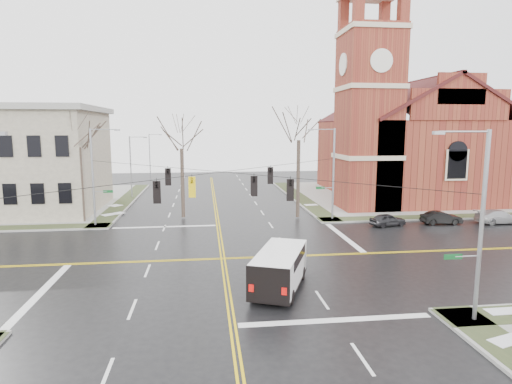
{
  "coord_description": "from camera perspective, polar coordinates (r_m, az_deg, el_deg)",
  "views": [
    {
      "loc": [
        -1.18,
        -29.4,
        9.23
      ],
      "look_at": [
        3.09,
        6.0,
        3.84
      ],
      "focal_mm": 30.0,
      "sensor_mm": 36.0,
      "label": 1
    }
  ],
  "objects": [
    {
      "name": "signal_pole_ne",
      "position": [
        42.98,
        10.07,
        2.75
      ],
      "size": [
        2.75,
        0.22,
        9.0
      ],
      "color": "gray",
      "rests_on": "ground"
    },
    {
      "name": "tree_nw_near",
      "position": [
        43.53,
        -9.9,
        6.34
      ],
      "size": [
        4.0,
        4.0,
        10.49
      ],
      "color": "#352A21",
      "rests_on": "ground"
    },
    {
      "name": "streetlight_north_a",
      "position": [
        58.37,
        -16.23,
        3.58
      ],
      "size": [
        2.3,
        0.2,
        8.0
      ],
      "color": "gray",
      "rests_on": "ground"
    },
    {
      "name": "cargo_van",
      "position": [
        25.08,
        3.27,
        -9.77
      ],
      "size": [
        4.32,
        6.32,
        2.25
      ],
      "rotation": [
        0.0,
        0.0,
        -0.38
      ],
      "color": "white",
      "rests_on": "ground"
    },
    {
      "name": "parked_car_c",
      "position": [
        47.79,
        29.64,
        -2.87
      ],
      "size": [
        4.6,
        1.96,
        1.32
      ],
      "primitive_type": "imported",
      "rotation": [
        0.0,
        0.0,
        1.59
      ],
      "color": "#A9A9AB",
      "rests_on": "ground"
    },
    {
      "name": "road_markings",
      "position": [
        30.84,
        -4.43,
        -8.83
      ],
      "size": [
        100.0,
        100.0,
        0.01
      ],
      "color": "gold",
      "rests_on": "ground"
    },
    {
      "name": "church",
      "position": [
        60.08,
        18.86,
        7.39
      ],
      "size": [
        24.28,
        27.48,
        27.5
      ],
      "color": "maroon",
      "rests_on": "ground"
    },
    {
      "name": "ground",
      "position": [
        30.84,
        -4.43,
        -8.84
      ],
      "size": [
        120.0,
        120.0,
        0.0
      ],
      "primitive_type": "plane",
      "color": "black",
      "rests_on": "ground"
    },
    {
      "name": "parked_car_a",
      "position": [
        42.37,
        17.14,
        -3.55
      ],
      "size": [
        3.7,
        2.13,
        1.19
      ],
      "primitive_type": "imported",
      "rotation": [
        0.0,
        0.0,
        1.79
      ],
      "color": "black",
      "rests_on": "ground"
    },
    {
      "name": "tree_nw_far",
      "position": [
        44.32,
        -22.54,
        6.12
      ],
      "size": [
        4.0,
        4.0,
        10.78
      ],
      "color": "#352A21",
      "rests_on": "ground"
    },
    {
      "name": "signal_pole_se",
      "position": [
        22.25,
        27.53,
        -3.49
      ],
      "size": [
        2.75,
        0.22,
        9.0
      ],
      "color": "gray",
      "rests_on": "ground"
    },
    {
      "name": "streetlight_north_b",
      "position": [
        78.12,
        -13.89,
        4.86
      ],
      "size": [
        2.3,
        0.2,
        8.0
      ],
      "color": "gray",
      "rests_on": "ground"
    },
    {
      "name": "parked_car_b",
      "position": [
        44.89,
        23.47,
        -3.18
      ],
      "size": [
        3.81,
        1.43,
        1.24
      ],
      "primitive_type": "imported",
      "rotation": [
        0.0,
        0.0,
        1.54
      ],
      "color": "black",
      "rests_on": "ground"
    },
    {
      "name": "signal_pole_nw",
      "position": [
        42.36,
        -20.72,
        2.24
      ],
      "size": [
        2.75,
        0.22,
        9.0
      ],
      "color": "gray",
      "rests_on": "ground"
    },
    {
      "name": "civic_building_a",
      "position": [
        53.74,
        -29.72,
        3.49
      ],
      "size": [
        18.0,
        14.0,
        11.0
      ],
      "primitive_type": "cube",
      "color": "gray",
      "rests_on": "ground"
    },
    {
      "name": "traffic_signals",
      "position": [
        29.01,
        -4.5,
        1.08
      ],
      "size": [
        8.21,
        8.26,
        1.3
      ],
      "color": "black",
      "rests_on": "ground"
    },
    {
      "name": "span_wires",
      "position": [
        29.58,
        -4.57,
        2.69
      ],
      "size": [
        23.02,
        23.02,
        0.03
      ],
      "color": "black",
      "rests_on": "ground"
    },
    {
      "name": "tree_ne",
      "position": [
        43.23,
        5.73,
        7.59
      ],
      "size": [
        4.0,
        4.0,
        11.75
      ],
      "color": "#352A21",
      "rests_on": "ground"
    },
    {
      "name": "sidewalks",
      "position": [
        30.82,
        -4.43,
        -8.71
      ],
      "size": [
        80.0,
        80.0,
        0.17
      ],
      "color": "gray",
      "rests_on": "ground"
    }
  ]
}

